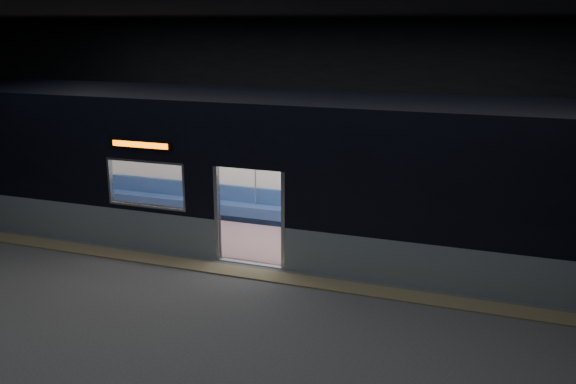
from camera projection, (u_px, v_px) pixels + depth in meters
The scene contains 7 objects.
station_floor at pixel (230, 284), 11.78m from camera, with size 24.00×14.00×0.01m, color #47494C.
station_envelope at pixel (224, 93), 10.80m from camera, with size 24.00×14.00×5.00m.
tactile_strip at pixel (241, 272), 12.27m from camera, with size 22.80×0.50×0.03m, color #8C7F59.
metro_car at pixel (275, 163), 13.59m from camera, with size 18.00×3.04×3.35m.
passenger at pixel (384, 204), 14.03m from camera, with size 0.49×0.79×1.48m.
handbag at pixel (380, 212), 13.85m from camera, with size 0.31×0.26×0.15m, color black.
transit_map at pixel (466, 180), 13.57m from camera, with size 1.05×0.03×0.68m, color white.
Camera 1 is at (4.71, -9.86, 4.86)m, focal length 38.00 mm.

